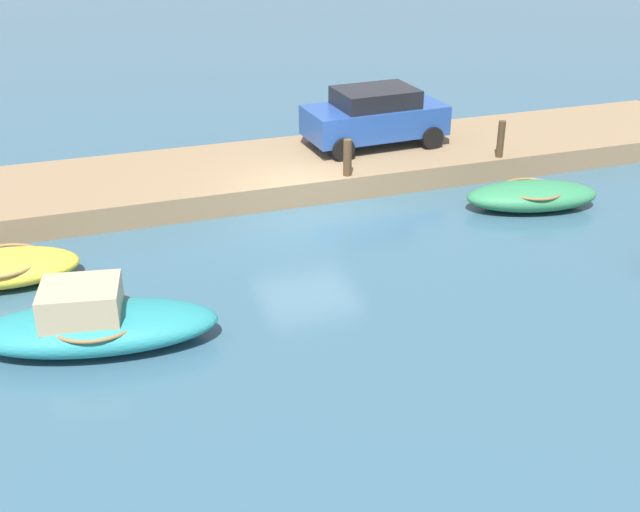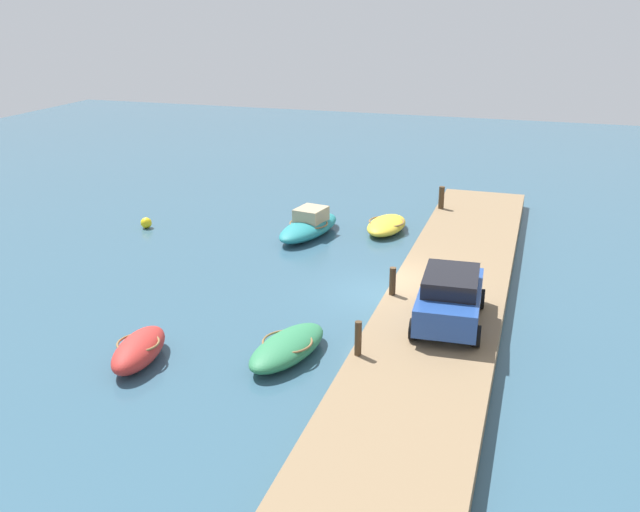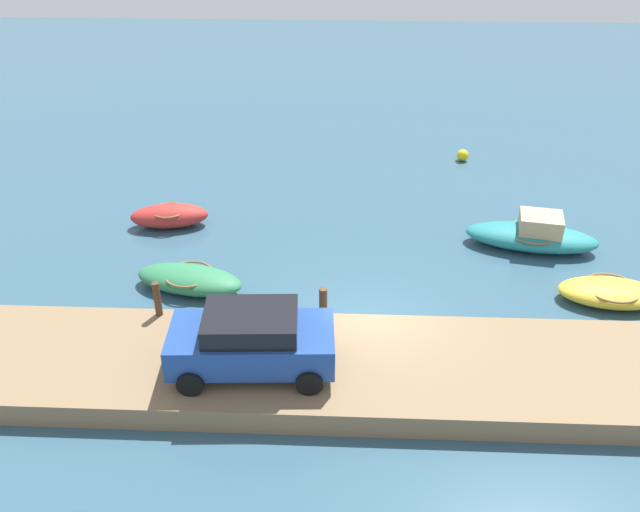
{
  "view_description": "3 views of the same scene",
  "coord_description": "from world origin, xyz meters",
  "views": [
    {
      "loc": [
        5.83,
        17.92,
        7.93
      ],
      "look_at": [
        1.14,
        4.34,
        0.91
      ],
      "focal_mm": 44.86,
      "sensor_mm": 36.0,
      "label": 1
    },
    {
      "loc": [
        -22.94,
        -4.91,
        10.07
      ],
      "look_at": [
        1.22,
        2.85,
        0.76
      ],
      "focal_mm": 39.36,
      "sensor_mm": 36.0,
      "label": 2
    },
    {
      "loc": [
        -0.74,
        -15.4,
        11.49
      ],
      "look_at": [
        -1.5,
        2.0,
        1.12
      ],
      "focal_mm": 37.55,
      "sensor_mm": 36.0,
      "label": 3
    }
  ],
  "objects": [
    {
      "name": "rowboat_green",
      "position": [
        -5.51,
        1.7,
        0.36
      ],
      "size": [
        3.64,
        2.16,
        0.7
      ],
      "rotation": [
        0.0,
        0.0,
        -0.22
      ],
      "color": "#2D7A4C",
      "rests_on": "ground_plane"
    },
    {
      "name": "dinghy_red",
      "position": [
        -7.1,
        5.76,
        0.42
      ],
      "size": [
        2.9,
        1.56,
        0.83
      ],
      "rotation": [
        0.0,
        0.0,
        0.14
      ],
      "color": "#B72D28",
      "rests_on": "ground_plane"
    },
    {
      "name": "motorboat_teal",
      "position": [
        5.63,
        4.78,
        0.47
      ],
      "size": [
        4.62,
        2.43,
        1.25
      ],
      "rotation": [
        0.0,
        0.0,
        -0.18
      ],
      "color": "teal",
      "rests_on": "ground_plane"
    },
    {
      "name": "dock_platform",
      "position": [
        0.0,
        -2.28,
        0.32
      ],
      "size": [
        26.98,
        3.98,
        0.63
      ],
      "primitive_type": "cube",
      "color": "#846B4C",
      "rests_on": "ground_plane"
    },
    {
      "name": "mooring_post_west",
      "position": [
        -5.83,
        -0.54,
        1.15
      ],
      "size": [
        0.2,
        0.2,
        1.03
      ],
      "primitive_type": "cylinder",
      "color": "#47331E",
      "rests_on": "dock_platform"
    },
    {
      "name": "mooring_post_mid_east",
      "position": [
        9.67,
        -0.54,
        1.17
      ],
      "size": [
        0.27,
        0.27,
        1.07
      ],
      "primitive_type": "cylinder",
      "color": "#47331E",
      "rests_on": "dock_platform"
    },
    {
      "name": "marker_buoy",
      "position": [
        4.34,
        12.39,
        0.26
      ],
      "size": [
        0.51,
        0.51,
        0.51
      ],
      "primitive_type": "sphere",
      "color": "yellow",
      "rests_on": "ground_plane"
    },
    {
      "name": "ground_plane",
      "position": [
        0.0,
        0.0,
        0.0
      ],
      "size": [
        84.0,
        84.0,
        0.0
      ],
      "primitive_type": "plane",
      "color": "#33566B"
    },
    {
      "name": "rowboat_yellow",
      "position": [
        7.23,
        1.57,
        0.33
      ],
      "size": [
        3.21,
        1.83,
        0.64
      ],
      "rotation": [
        0.0,
        0.0,
        -0.09
      ],
      "color": "gold",
      "rests_on": "ground_plane"
    },
    {
      "name": "parked_car",
      "position": [
        -2.94,
        -2.68,
        1.5
      ],
      "size": [
        4.07,
        2.24,
        1.66
      ],
      "rotation": [
        0.0,
        0.0,
        0.05
      ],
      "color": "#234793",
      "rests_on": "dock_platform"
    },
    {
      "name": "mooring_post_mid_west",
      "position": [
        -1.3,
        -0.54,
        1.12
      ],
      "size": [
        0.22,
        0.22,
        0.97
      ],
      "primitive_type": "cylinder",
      "color": "#47331E",
      "rests_on": "dock_platform"
    }
  ]
}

